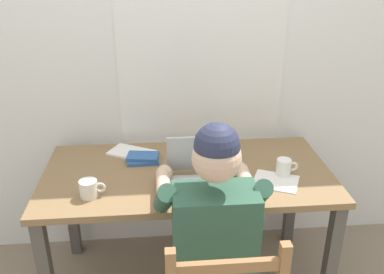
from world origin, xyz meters
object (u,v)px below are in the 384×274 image
at_px(coffee_mug_spare, 284,167).
at_px(coffee_mug_white, 89,189).
at_px(computer_mouse, 250,184).
at_px(seated_person, 211,232).
at_px(coffee_mug_dark, 223,151).
at_px(laptop, 201,174).
at_px(desk, 187,186).
at_px(book_stack_main, 143,158).

bearing_deg(coffee_mug_spare, coffee_mug_white, -173.10).
bearing_deg(computer_mouse, seated_person, -130.97).
height_order(coffee_mug_dark, coffee_mug_spare, coffee_mug_spare).
relative_size(computer_mouse, coffee_mug_white, 0.81).
bearing_deg(coffee_mug_spare, coffee_mug_dark, 141.94).
xyz_separation_m(laptop, coffee_mug_white, (-0.54, -0.08, -0.01)).
bearing_deg(laptop, desk, 114.50).
relative_size(laptop, book_stack_main, 1.81).
bearing_deg(book_stack_main, computer_mouse, -32.00).
height_order(coffee_mug_white, coffee_mug_dark, coffee_mug_dark).
height_order(coffee_mug_spare, book_stack_main, coffee_mug_spare).
height_order(desk, computer_mouse, computer_mouse).
bearing_deg(coffee_mug_dark, coffee_mug_spare, -38.06).
bearing_deg(computer_mouse, coffee_mug_dark, 104.22).
xyz_separation_m(computer_mouse, book_stack_main, (-0.53, 0.33, 0.00)).
height_order(computer_mouse, book_stack_main, book_stack_main).
distance_m(laptop, coffee_mug_dark, 0.30).
relative_size(laptop, coffee_mug_white, 2.69).
height_order(seated_person, book_stack_main, seated_person).
height_order(seated_person, coffee_mug_spare, seated_person).
xyz_separation_m(desk, seated_person, (0.07, -0.45, 0.03)).
xyz_separation_m(coffee_mug_white, book_stack_main, (0.24, 0.35, -0.03)).
xyz_separation_m(seated_person, coffee_mug_dark, (0.14, 0.58, 0.10)).
xyz_separation_m(laptop, computer_mouse, (0.24, -0.06, -0.04)).
xyz_separation_m(seated_person, coffee_mug_white, (-0.55, 0.24, 0.10)).
height_order(coffee_mug_white, coffee_mug_spare, coffee_mug_spare).
bearing_deg(computer_mouse, laptop, 165.24).
relative_size(laptop, computer_mouse, 3.30).
distance_m(seated_person, coffee_mug_white, 0.61).
bearing_deg(computer_mouse, coffee_mug_spare, 26.53).
distance_m(desk, coffee_mug_spare, 0.52).
bearing_deg(coffee_mug_white, computer_mouse, 1.33).
xyz_separation_m(laptop, coffee_mug_dark, (0.15, 0.26, -0.01)).
bearing_deg(book_stack_main, coffee_mug_dark, -1.34).
xyz_separation_m(desk, coffee_mug_dark, (0.21, 0.13, 0.14)).
distance_m(desk, coffee_mug_white, 0.54).
height_order(coffee_mug_dark, book_stack_main, coffee_mug_dark).
distance_m(laptop, book_stack_main, 0.40).
bearing_deg(coffee_mug_white, laptop, 8.46).
distance_m(computer_mouse, coffee_mug_spare, 0.23).
height_order(seated_person, coffee_mug_dark, seated_person).
bearing_deg(laptop, coffee_mug_white, -171.54).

